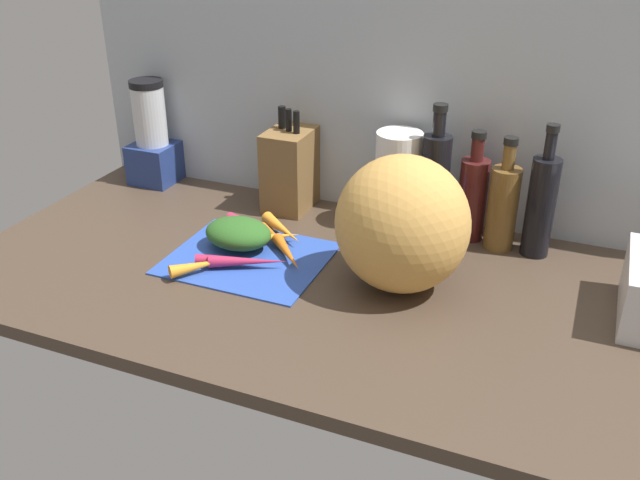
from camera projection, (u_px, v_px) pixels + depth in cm
name	position (u px, v px, depth cm)	size (l,w,h in cm)	color
ground_plane	(348.00, 288.00, 145.76)	(170.00, 80.00, 3.00)	#47382B
wall_back	(408.00, 95.00, 162.92)	(170.00, 3.00, 60.00)	#ADB7C1
cutting_board	(248.00, 257.00, 153.59)	(34.03, 29.01, 0.80)	#2D51B7
carrot_0	(199.00, 266.00, 146.63)	(2.83, 2.83, 12.71)	orange
carrot_1	(236.00, 237.00, 158.82)	(2.65, 2.65, 11.09)	orange
carrot_2	(247.00, 222.00, 165.13)	(3.00, 3.00, 10.39)	#B2264C
carrot_3	(248.00, 261.00, 148.29)	(2.82, 2.82, 16.80)	#B2264C
carrot_4	(288.00, 253.00, 151.73)	(2.70, 2.70, 14.96)	orange
carrot_5	(272.00, 237.00, 158.37)	(2.89, 2.89, 13.01)	orange
carrot_6	(231.00, 260.00, 149.19)	(2.53, 2.53, 15.33)	#B2264C
carrot_7	(283.00, 229.00, 161.95)	(2.96, 2.96, 15.35)	orange
carrot_8	(275.00, 236.00, 159.44)	(2.27, 2.27, 11.87)	orange
carrot_greens_pile	(238.00, 233.00, 156.03)	(15.51, 11.93, 6.56)	#2D6023
winter_squash	(402.00, 224.00, 137.23)	(27.10, 25.42, 28.22)	gold
knife_block	(292.00, 167.00, 175.11)	(10.55, 16.88, 25.89)	brown
blender_appliance	(152.00, 139.00, 188.52)	(11.73, 11.73, 28.50)	navy
paper_towel_roll	(397.00, 181.00, 163.46)	(10.83, 10.83, 23.62)	white
bottle_0	(434.00, 183.00, 158.63)	(6.60, 6.60, 31.70)	black
bottle_1	(472.00, 196.00, 158.62)	(6.68, 6.68, 26.05)	#471919
bottle_2	(503.00, 206.00, 154.16)	(6.76, 6.76, 26.33)	brown
bottle_3	(541.00, 204.00, 150.73)	(6.27, 6.27, 30.13)	black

